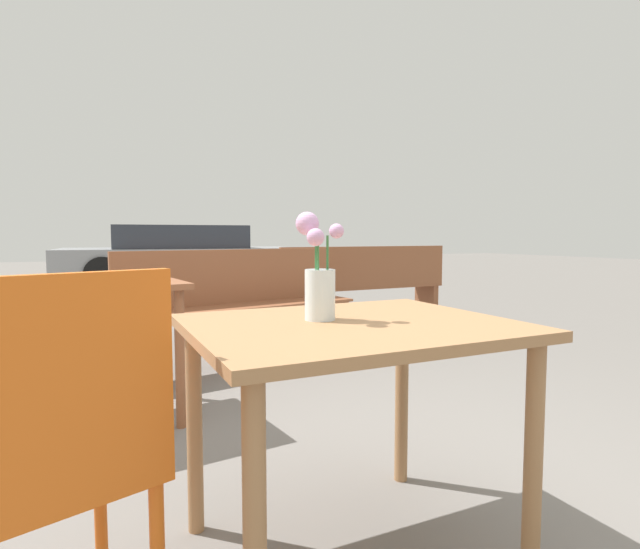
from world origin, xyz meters
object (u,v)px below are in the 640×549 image
flower_vase (319,281)px  bench_middle (239,301)px  table_back (104,306)px  cafe_chair (54,454)px  parked_car (181,256)px  table_front (351,356)px  bench_near (363,285)px

flower_vase → bench_middle: bearing=79.5°
bench_middle → table_back: 1.25m
cafe_chair → flower_vase: bearing=16.9°
bench_middle → parked_car: 6.52m
table_front → bench_middle: (0.34, 2.30, -0.13)m
flower_vase → bench_middle: flower_vase is taller
table_front → table_back: table_back is taller
table_front → bench_near: size_ratio=0.50×
cafe_chair → bench_near: bearing=50.6°
bench_middle → parked_car: bearing=83.5°
table_front → table_back: (-0.60, 1.50, -0.00)m
cafe_chair → parked_car: bearing=78.4°
table_front → flower_vase: size_ratio=2.87×
parked_car → table_front: bearing=-97.0°
parked_car → bench_middle: bearing=-96.5°
table_back → parked_car: 7.47m
bench_near → parked_car: bearing=97.2°
table_front → bench_middle: size_ratio=0.51×
flower_vase → table_back: bearing=110.5°
bench_near → parked_car: 5.83m
table_front → bench_near: (1.81, 2.99, -0.13)m
table_front → flower_vase: (-0.07, 0.07, 0.22)m
table_front → bench_near: 3.50m
bench_middle → table_back: (-0.94, -0.80, 0.13)m
table_back → bench_near: bearing=31.8°
flower_vase → bench_near: (1.88, 2.92, -0.35)m
bench_middle → table_back: bearing=-139.6°
flower_vase → bench_near: 3.49m
table_front → bench_middle: bench_middle is taller
table_front → parked_car: size_ratio=0.20×
cafe_chair → table_front: bearing=10.3°
bench_near → bench_middle: same height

